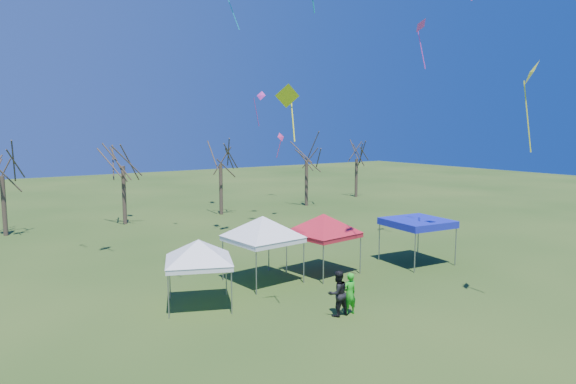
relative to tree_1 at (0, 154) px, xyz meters
name	(u,v)px	position (x,y,z in m)	size (l,w,h in m)	color
ground	(348,304)	(10.77, -24.65, -5.79)	(140.00, 140.00, 0.00)	#234115
tree_1	(0,154)	(0.00, 0.00, 0.00)	(3.42, 3.42, 7.54)	#3D2D21
tree_2	(122,145)	(8.40, -0.27, 0.50)	(3.71, 3.71, 8.18)	#3D2D21
tree_3	(220,146)	(16.80, -0.60, 0.29)	(3.59, 3.59, 7.91)	#3D2D21
tree_4	(307,144)	(26.12, -0.65, 0.27)	(3.58, 3.58, 7.89)	#3D2D21
tree_5	(357,145)	(34.49, 1.42, -0.06)	(3.39, 3.39, 7.46)	#3D2D21
tent_white_west	(198,244)	(5.30, -21.19, -3.06)	(3.55, 3.55, 3.38)	gray
tent_white_mid	(263,221)	(9.41, -19.74, -2.69)	(4.35, 4.35, 3.85)	gray
tent_red	(324,218)	(12.85, -20.21, -2.83)	(4.14, 4.14, 3.67)	gray
tent_blue	(417,223)	(18.51, -21.57, -3.48)	(3.50, 3.50, 2.51)	gray
person_dark	(338,293)	(9.49, -25.44, -4.85)	(0.92, 0.72, 1.89)	black
person_green	(350,294)	(10.00, -25.58, -4.91)	(0.64, 0.42, 1.75)	green
kite_5	(531,74)	(15.83, -29.41, 3.93)	(1.25, 1.16, 3.64)	yellow
kite_17	(420,26)	(21.80, -18.42, 8.13)	(1.18, 0.96, 3.11)	#F135B9
kite_22	(261,97)	(18.71, -4.30, 4.38)	(0.99, 1.07, 2.92)	#DF31AC
kite_1	(287,96)	(7.22, -25.11, 3.01)	(1.02, 0.69, 2.15)	#F8FF1A
kite_19	(281,138)	(20.05, -5.28, 1.03)	(0.85, 0.61, 2.12)	#E53372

